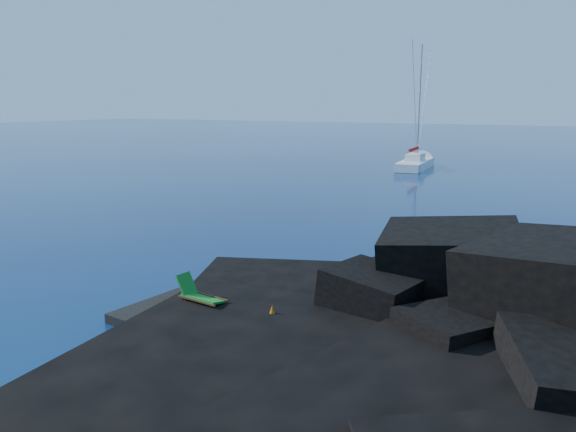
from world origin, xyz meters
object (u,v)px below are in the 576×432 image
(deck_chair, at_px, (203,292))
(marker_cone, at_px, (272,313))
(sunbather, at_px, (238,314))
(sailboat, at_px, (416,168))

(deck_chair, distance_m, marker_cone, 2.80)
(deck_chair, relative_size, sunbather, 1.09)
(deck_chair, xyz_separation_m, sunbather, (1.66, -0.19, -0.47))
(sunbather, distance_m, marker_cone, 1.19)
(sailboat, xyz_separation_m, marker_cone, (10.33, -50.33, 0.63))
(sunbather, bearing_deg, deck_chair, 161.53)
(deck_chair, bearing_deg, sunbather, -0.68)
(sunbather, bearing_deg, sailboat, 88.33)
(deck_chair, height_order, marker_cone, deck_chair)
(marker_cone, bearing_deg, sunbather, -159.70)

